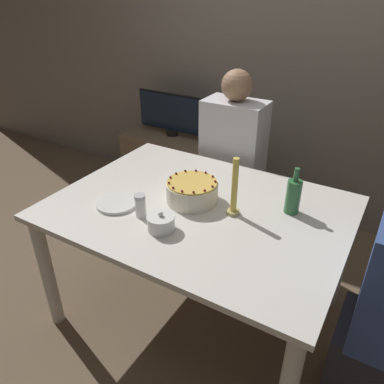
% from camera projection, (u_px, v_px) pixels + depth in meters
% --- Properties ---
extents(ground_plane, '(12.00, 12.00, 0.00)m').
position_uv_depth(ground_plane, '(198.00, 310.00, 2.24)').
color(ground_plane, brown).
extents(wall_behind, '(8.00, 0.05, 2.60)m').
position_uv_depth(wall_behind, '(298.00, 49.00, 2.65)').
color(wall_behind, slate).
rests_on(wall_behind, ground_plane).
extents(dining_table, '(1.45, 1.07, 0.74)m').
position_uv_depth(dining_table, '(199.00, 222.00, 1.93)').
color(dining_table, beige).
rests_on(dining_table, ground_plane).
extents(cake, '(0.26, 0.26, 0.12)m').
position_uv_depth(cake, '(192.00, 191.00, 1.90)').
color(cake, '#EFE5CC').
rests_on(cake, dining_table).
extents(sugar_bowl, '(0.13, 0.13, 0.10)m').
position_uv_depth(sugar_bowl, '(161.00, 223.00, 1.68)').
color(sugar_bowl, silver).
rests_on(sugar_bowl, dining_table).
extents(sugar_shaker, '(0.05, 0.05, 0.11)m').
position_uv_depth(sugar_shaker, '(140.00, 205.00, 1.77)').
color(sugar_shaker, white).
rests_on(sugar_shaker, dining_table).
extents(plate_stack, '(0.20, 0.20, 0.02)m').
position_uv_depth(plate_stack, '(117.00, 203.00, 1.88)').
color(plate_stack, silver).
rests_on(plate_stack, dining_table).
extents(candle, '(0.07, 0.07, 0.29)m').
position_uv_depth(candle, '(234.00, 192.00, 1.76)').
color(candle, tan).
rests_on(candle, dining_table).
extents(bottle, '(0.07, 0.07, 0.24)m').
position_uv_depth(bottle, '(293.00, 196.00, 1.79)').
color(bottle, '#2D6638').
rests_on(bottle, dining_table).
extents(person_man_blue_shirt, '(0.40, 0.34, 1.26)m').
position_uv_depth(person_man_blue_shirt, '(232.00, 175.00, 2.59)').
color(person_man_blue_shirt, '#473D33').
rests_on(person_man_blue_shirt, ground_plane).
extents(side_cabinet, '(0.79, 0.48, 0.57)m').
position_uv_depth(side_cabinet, '(173.00, 165.00, 3.34)').
color(side_cabinet, brown).
rests_on(side_cabinet, ground_plane).
extents(tv_monitor, '(0.65, 0.10, 0.35)m').
position_uv_depth(tv_monitor, '(172.00, 114.00, 3.11)').
color(tv_monitor, black).
rests_on(tv_monitor, side_cabinet).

